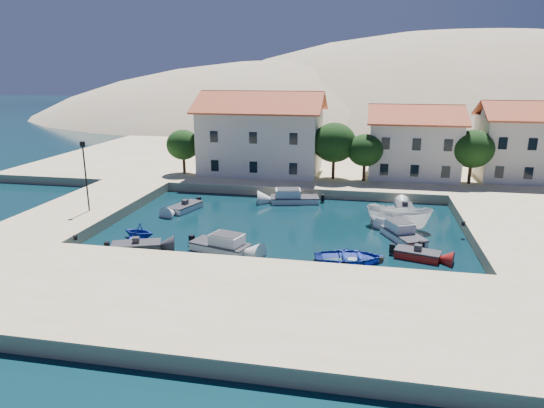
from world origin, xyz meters
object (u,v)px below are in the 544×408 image
Objects in this scene: building_left at (262,131)px; building_right at (521,140)px; lamppost at (85,170)px; rowboat_south at (349,262)px; cabin_cruiser_east at (403,234)px; cabin_cruiser_south at (220,245)px; boat_east at (398,228)px; building_mid at (413,140)px.

building_right is at bearing 3.81° from building_left.
lamppost reaches higher than rowboat_south.
rowboat_south is at bearing -123.71° from building_right.
building_left is 1.56× the size of building_right.
building_left reaches higher than cabin_cruiser_east.
boat_east is at bearing 48.44° from cabin_cruiser_south.
building_left is 3.02× the size of cabin_cruiser_east.
cabin_cruiser_south is at bearing -121.52° from building_mid.
building_left is 25.88m from cabin_cruiser_east.
cabin_cruiser_east is (-14.10, -21.67, -5.00)m from building_right.
lamppost is 1.11× the size of boat_east.
building_left reaches higher than building_mid.
cabin_cruiser_east is (4.04, 5.52, 0.48)m from rowboat_south.
cabin_cruiser_east is (-2.10, -20.67, -4.75)m from building_mid.
lamppost reaches higher than boat_east.
cabin_cruiser_south is (-15.82, -25.80, -4.75)m from building_mid.
building_right is 38.96m from cabin_cruiser_south.
building_mid is 1.69× the size of lamppost.
building_mid is 12.04m from building_right.
boat_east is at bearing -22.59° from cabin_cruiser_east.
cabin_cruiser_south reaches higher than rowboat_south.
boat_east is (3.82, 8.69, 0.00)m from rowboat_south.
cabin_cruiser_east reaches higher than rowboat_south.
cabin_cruiser_east is at bearing -123.05° from building_right.
rowboat_south is (-6.14, -26.19, -5.22)m from building_mid.
rowboat_south is at bearing -12.51° from lamppost.
cabin_cruiser_south is at bearing -19.35° from lamppost.
building_right is at bearing -23.24° from boat_east.
boat_east is at bearing -34.70° from rowboat_south.
building_right is 1.91× the size of rowboat_south.
building_right is (30.00, 2.00, -0.46)m from building_left.
rowboat_south is at bearing 14.58° from cabin_cruiser_south.
cabin_cruiser_south is 9.71m from rowboat_south.
lamppost is 1.26× the size of rowboat_south.
lamppost is 27.82m from boat_east.
building_right is 33.13m from rowboat_south.
lamppost is 27.73m from cabin_cruiser_east.
cabin_cruiser_east is 0.86× the size of boat_east.
building_right is at bearing 27.93° from lamppost.
building_mid is 2.16× the size of cabin_cruiser_east.
building_left is at bearing 58.07° from boat_east.
building_left is 1.40× the size of building_mid.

